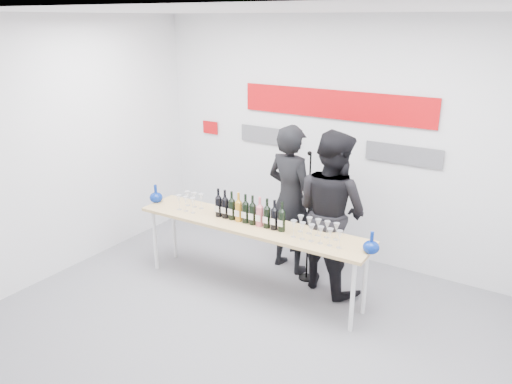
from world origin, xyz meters
TOP-DOWN VIEW (x-y plane):
  - ground at (0.00, 0.00)m, footprint 5.00×5.00m
  - back_wall at (0.00, 2.00)m, footprint 5.00×0.04m
  - signage at (-0.06, 1.97)m, footprint 3.38×0.02m
  - tasting_table at (-0.29, 0.58)m, footprint 2.73×0.61m
  - wine_bottles at (-0.32, 0.57)m, footprint 0.89×0.10m
  - decanter_left at (-1.65, 0.53)m, footprint 0.16×0.16m
  - decanter_right at (1.06, 0.60)m, footprint 0.16×0.16m
  - glasses_left at (-1.13, 0.55)m, footprint 0.27×0.23m
  - glasses_right at (0.49, 0.59)m, footprint 0.57×0.23m
  - presenter_left at (-0.19, 1.27)m, footprint 0.73×0.56m
  - presenter_right at (0.41, 1.13)m, footprint 1.07×0.95m
  - mic_stand at (0.13, 1.13)m, footprint 0.18×0.18m

SIDE VIEW (x-z plane):
  - ground at x=0.00m, z-range 0.00..0.00m
  - mic_stand at x=0.13m, z-range -0.31..1.27m
  - tasting_table at x=-0.29m, z-range 0.35..1.16m
  - presenter_left at x=-0.19m, z-range 0.00..1.81m
  - glasses_right at x=0.49m, z-range 0.81..1.00m
  - glasses_left at x=-1.13m, z-range 0.81..1.00m
  - presenter_right at x=0.41m, z-range 0.00..1.84m
  - decanter_left at x=-1.65m, z-range 0.81..1.03m
  - decanter_right at x=1.06m, z-range 0.81..1.03m
  - wine_bottles at x=-0.32m, z-range 0.81..1.14m
  - back_wall at x=0.00m, z-range 0.00..3.00m
  - signage at x=-0.06m, z-range 1.41..2.20m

